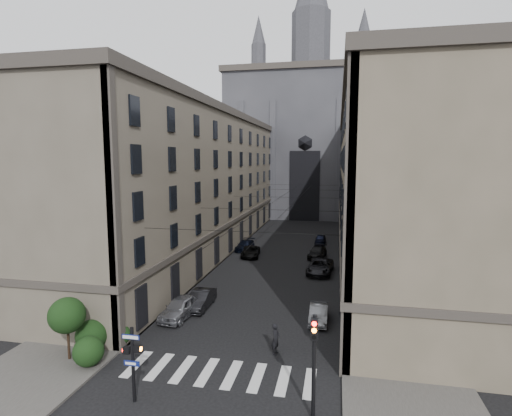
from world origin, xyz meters
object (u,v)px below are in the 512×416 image
Objects in this scene: car_left_midnear at (201,299)px; car_right_far at (320,239)px; car_left_near at (180,307)px; traffic_light_right at (314,354)px; car_left_midfar at (251,252)px; car_right_near at (319,313)px; gothic_tower at (309,135)px; car_right_midfar at (317,252)px; pedestrian_signal_left at (133,359)px; car_left_far at (245,245)px; pedestrian at (276,339)px; car_right_midnear at (320,266)px.

car_right_far is at bearing 72.15° from car_left_midnear.
car_left_near is at bearing -111.60° from car_left_midnear.
car_left_near is (-11.01, 10.41, -2.48)m from traffic_light_right.
car_left_midfar is 1.20× the size of car_right_near.
gothic_tower reaches higher than traffic_light_right.
car_right_far is (8.40, 9.84, -0.01)m from car_left_midfar.
car_left_midnear reaches higher than car_right_midfar.
gothic_tower is at bearing 85.24° from car_left_midnear.
car_right_far is at bearing 91.98° from traffic_light_right.
car_right_near is (8.82, 12.18, -1.67)m from pedestrian_signal_left.
car_right_far is at bearing 79.28° from car_left_near.
pedestrian_signal_left is 1.05× the size of car_right_far.
car_left_far reaches higher than car_left_midfar.
car_right_midfar is 8.66m from car_right_far.
car_right_near is at bearing -60.29° from car_left_far.
gothic_tower is at bearing 94.91° from car_right_near.
car_left_midnear is 0.93× the size of car_right_midfar.
car_right_near is (-0.29, 11.76, -2.64)m from traffic_light_right.
pedestrian reaches higher than car_left_near.
car_left_far is (-2.24, 34.61, -1.66)m from pedestrian_signal_left.
car_left_midnear is at bearing -106.47° from car_right_far.
gothic_tower reaches higher than car_right_midfar.
car_left_midfar is 0.99× the size of car_right_midfar.
car_right_midnear is 1.45× the size of car_right_far.
pedestrian_signal_left is at bearing -177.36° from traffic_light_right.
car_left_near is at bearing -85.71° from car_left_far.
car_left_midnear is at bearing -94.30° from gothic_tower.
pedestrian is at bearing -69.53° from car_left_far.
car_right_midnear is at bearing -78.07° from car_right_midfar.
car_right_midnear reaches higher than car_left_midnear.
car_right_far is at bearing 36.05° from car_left_far.
car_right_far is 1.90× the size of pedestrian.
car_right_midfar is 1.25× the size of car_right_far.
car_right_near is 1.03× the size of car_right_far.
traffic_light_right is (5.60, -73.04, -14.51)m from gothic_tower.
traffic_light_right reaches higher than car_right_near.
car_left_midfar is at bearing 107.70° from traffic_light_right.
car_right_near is at bearing 54.09° from pedestrian_signal_left.
pedestrian_signal_left is 0.84× the size of car_right_midfar.
car_right_near is (9.84, -0.90, -0.09)m from car_left_midnear.
car_left_near is 23.53m from car_right_midfar.
car_right_far is at bearing 42.71° from car_left_midfar.
pedestrian_signal_left is 15.14m from car_right_near.
car_left_midfar is 25.63m from pedestrian.
car_left_midfar is at bearing 28.80° from pedestrian.
traffic_light_right is 16.42m from car_left_midnear.
car_right_midnear is 15.58m from car_right_far.
car_right_midnear reaches higher than car_left_midfar.
car_left_midnear is at bearing 94.45° from pedestrian_signal_left.
car_left_near reaches higher than car_left_far.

